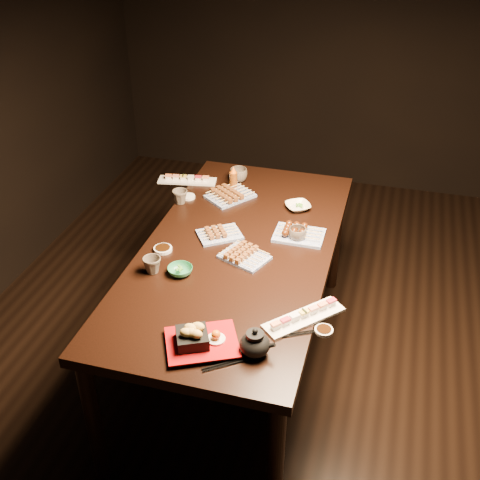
# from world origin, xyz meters

# --- Properties ---
(ground) EXTENTS (5.00, 5.00, 0.00)m
(ground) POSITION_xyz_m (0.00, 0.00, 0.00)
(ground) COLOR black
(ground) RESTS_ON ground
(dining_table) EXTENTS (1.40, 1.99, 0.75)m
(dining_table) POSITION_xyz_m (-0.38, 0.16, 0.38)
(dining_table) COLOR black
(dining_table) RESTS_ON ground
(sushi_platter_near) EXTENTS (0.32, 0.33, 0.04)m
(sushi_platter_near) POSITION_xyz_m (0.02, -0.26, 0.77)
(sushi_platter_near) COLOR white
(sushi_platter_near) RESTS_ON dining_table
(sushi_platter_far) EXTENTS (0.35, 0.15, 0.04)m
(sushi_platter_far) POSITION_xyz_m (-0.86, 0.76, 0.77)
(sushi_platter_far) COLOR white
(sushi_platter_far) RESTS_ON dining_table
(yakitori_plate_center) EXTENTS (0.26, 0.24, 0.05)m
(yakitori_plate_center) POSITION_xyz_m (-0.50, 0.25, 0.78)
(yakitori_plate_center) COLOR #828EB6
(yakitori_plate_center) RESTS_ON dining_table
(yakitori_plate_right) EXTENTS (0.26, 0.23, 0.05)m
(yakitori_plate_right) POSITION_xyz_m (-0.33, 0.09, 0.78)
(yakitori_plate_right) COLOR #828EB6
(yakitori_plate_right) RESTS_ON dining_table
(yakitori_plate_left) EXTENTS (0.29, 0.30, 0.06)m
(yakitori_plate_left) POSITION_xyz_m (-0.56, 0.65, 0.78)
(yakitori_plate_left) COLOR #828EB6
(yakitori_plate_left) RESTS_ON dining_table
(tsukune_plate) EXTENTS (0.25, 0.18, 0.06)m
(tsukune_plate) POSITION_xyz_m (-0.12, 0.35, 0.78)
(tsukune_plate) COLOR #828EB6
(tsukune_plate) RESTS_ON dining_table
(edamame_bowl_green) EXTENTS (0.16, 0.16, 0.04)m
(edamame_bowl_green) POSITION_xyz_m (-0.58, -0.10, 0.77)
(edamame_bowl_green) COLOR #2A814F
(edamame_bowl_green) RESTS_ON dining_table
(edamame_bowl_cream) EXTENTS (0.18, 0.18, 0.03)m
(edamame_bowl_cream) POSITION_xyz_m (-0.18, 0.62, 0.77)
(edamame_bowl_cream) COLOR #FCF2CE
(edamame_bowl_cream) RESTS_ON dining_table
(tempura_tray) EXTENTS (0.34, 0.32, 0.10)m
(tempura_tray) POSITION_xyz_m (-0.33, -0.53, 0.80)
(tempura_tray) COLOR black
(tempura_tray) RESTS_ON dining_table
(teacup_near_left) EXTENTS (0.09, 0.09, 0.08)m
(teacup_near_left) POSITION_xyz_m (-0.70, -0.13, 0.79)
(teacup_near_left) COLOR #53493F
(teacup_near_left) RESTS_ON dining_table
(teacup_mid_right) EXTENTS (0.12, 0.12, 0.07)m
(teacup_mid_right) POSITION_xyz_m (-0.12, 0.32, 0.78)
(teacup_mid_right) COLOR #53493F
(teacup_mid_right) RESTS_ON dining_table
(teacup_far_left) EXTENTS (0.11, 0.11, 0.08)m
(teacup_far_left) POSITION_xyz_m (-0.81, 0.51, 0.79)
(teacup_far_left) COLOR #53493F
(teacup_far_left) RESTS_ON dining_table
(teacup_far_right) EXTENTS (0.11, 0.11, 0.08)m
(teacup_far_right) POSITION_xyz_m (-0.57, 0.85, 0.79)
(teacup_far_right) COLOR #53493F
(teacup_far_right) RESTS_ON dining_table
(teapot) EXTENTS (0.14, 0.14, 0.12)m
(teapot) POSITION_xyz_m (-0.12, -0.51, 0.81)
(teapot) COLOR black
(teapot) RESTS_ON dining_table
(condiment_bottle) EXTENTS (0.05, 0.05, 0.14)m
(condiment_bottle) POSITION_xyz_m (-0.57, 0.75, 0.82)
(condiment_bottle) COLOR #6B350E
(condiment_bottle) RESTS_ON dining_table
(sauce_dish_west) EXTENTS (0.10, 0.10, 0.02)m
(sauce_dish_west) POSITION_xyz_m (-0.73, 0.05, 0.76)
(sauce_dish_west) COLOR white
(sauce_dish_west) RESTS_ON dining_table
(sauce_dish_east) EXTENTS (0.10, 0.10, 0.01)m
(sauce_dish_east) POSITION_xyz_m (-0.18, 0.63, 0.76)
(sauce_dish_east) COLOR white
(sauce_dish_east) RESTS_ON dining_table
(sauce_dish_se) EXTENTS (0.08, 0.08, 0.01)m
(sauce_dish_se) POSITION_xyz_m (0.11, -0.32, 0.76)
(sauce_dish_se) COLOR white
(sauce_dish_se) RESTS_ON dining_table
(sauce_dish_nw) EXTENTS (0.11, 0.11, 0.01)m
(sauce_dish_nw) POSITION_xyz_m (-0.79, 0.58, 0.76)
(sauce_dish_nw) COLOR white
(sauce_dish_nw) RESTS_ON dining_table
(chopsticks_near) EXTENTS (0.19, 0.14, 0.01)m
(chopsticks_near) POSITION_xyz_m (-0.20, -0.59, 0.75)
(chopsticks_near) COLOR black
(chopsticks_near) RESTS_ON dining_table
(chopsticks_se) EXTENTS (0.19, 0.12, 0.01)m
(chopsticks_se) POSITION_xyz_m (0.03, -0.36, 0.75)
(chopsticks_se) COLOR black
(chopsticks_se) RESTS_ON dining_table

